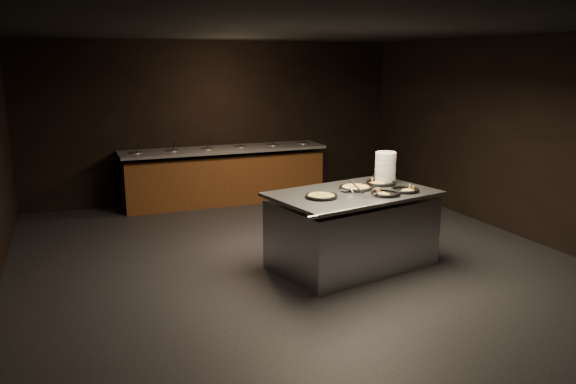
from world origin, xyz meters
name	(u,v)px	position (x,y,z in m)	size (l,w,h in m)	color
room	(302,153)	(0.00, 0.00, 1.45)	(7.02, 8.02, 2.92)	black
salad_bar	(225,179)	(0.00, 3.56, 0.44)	(3.70, 0.83, 1.18)	#5C3415
serving_counter	(352,231)	(0.60, -0.22, 0.46)	(2.20, 1.66, 0.96)	silver
plate_stack	(385,167)	(1.29, 0.16, 1.15)	(0.27, 0.27, 0.40)	white
pan_veggie_whole	(321,196)	(0.11, -0.33, 0.98)	(0.39, 0.39, 0.04)	black
pan_cheese_whole	(356,187)	(0.71, -0.08, 0.98)	(0.42, 0.42, 0.04)	black
pan_cheese_slices_a	(381,183)	(1.16, 0.05, 0.97)	(0.39, 0.39, 0.04)	black
pan_cheese_slices_b	(386,193)	(0.90, -0.50, 0.97)	(0.36, 0.36, 0.04)	black
pan_veggie_slices	(405,190)	(1.22, -0.42, 0.97)	(0.35, 0.35, 0.04)	black
server_left	(353,187)	(0.56, -0.27, 1.03)	(0.18, 0.31, 0.16)	silver
server_right	(374,191)	(0.70, -0.54, 1.03)	(0.30, 0.19, 0.16)	silver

